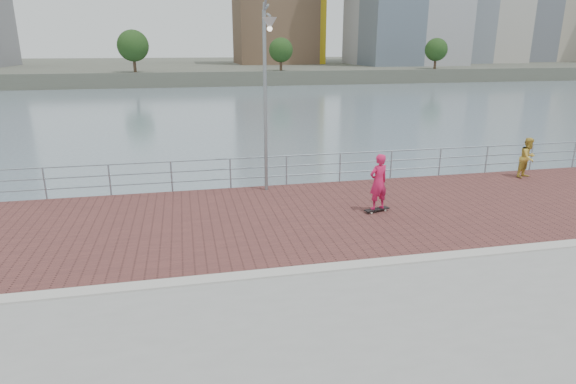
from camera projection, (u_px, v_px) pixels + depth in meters
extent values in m
plane|color=slate|center=(306.00, 346.00, 11.62)|extent=(400.00, 400.00, 0.00)
cube|color=brown|center=(277.00, 218.00, 14.39)|extent=(40.00, 6.80, 0.02)
cube|color=#B7B5AD|center=(306.00, 270.00, 11.02)|extent=(40.00, 0.40, 0.06)
cube|color=#4C5142|center=(190.00, 67.00, 125.67)|extent=(320.00, 95.00, 2.50)
cylinder|color=#8C9EA8|center=(45.00, 184.00, 15.95)|extent=(0.06, 0.06, 1.10)
cylinder|color=#8C9EA8|center=(110.00, 180.00, 16.36)|extent=(0.06, 0.06, 1.10)
cylinder|color=#8C9EA8|center=(172.00, 177.00, 16.78)|extent=(0.06, 0.06, 1.10)
cylinder|color=#8C9EA8|center=(230.00, 174.00, 17.20)|extent=(0.06, 0.06, 1.10)
cylinder|color=#8C9EA8|center=(286.00, 171.00, 17.61)|extent=(0.06, 0.06, 1.10)
cylinder|color=#8C9EA8|center=(340.00, 168.00, 18.03)|extent=(0.06, 0.06, 1.10)
cylinder|color=#8C9EA8|center=(391.00, 165.00, 18.45)|extent=(0.06, 0.06, 1.10)
cylinder|color=#8C9EA8|center=(440.00, 162.00, 18.86)|extent=(0.06, 0.06, 1.10)
cylinder|color=#8C9EA8|center=(486.00, 160.00, 19.28)|extent=(0.06, 0.06, 1.10)
cylinder|color=#8C9EA8|center=(531.00, 157.00, 19.70)|extent=(0.06, 0.06, 1.10)
cylinder|color=#8C9EA8|center=(574.00, 155.00, 20.11)|extent=(0.06, 0.06, 1.10)
cylinder|color=#8C9EA8|center=(258.00, 157.00, 17.24)|extent=(39.00, 0.05, 0.05)
cylinder|color=#8C9EA8|center=(259.00, 167.00, 17.35)|extent=(39.00, 0.05, 0.05)
cylinder|color=#8C9EA8|center=(259.00, 177.00, 17.46)|extent=(39.00, 0.05, 0.05)
cylinder|color=gray|center=(265.00, 105.00, 16.25)|extent=(0.12, 0.12, 6.04)
cylinder|color=gray|center=(267.00, 9.00, 14.89)|extent=(0.07, 1.01, 0.07)
cone|color=#B2B2AD|center=(270.00, 15.00, 14.48)|extent=(0.44, 0.44, 0.35)
cube|color=black|center=(377.00, 209.00, 14.87)|extent=(0.86, 0.43, 0.03)
cylinder|color=beige|center=(371.00, 213.00, 14.70)|extent=(0.07, 0.06, 0.06)
cylinder|color=beige|center=(385.00, 210.00, 14.94)|extent=(0.07, 0.06, 0.06)
cylinder|color=beige|center=(368.00, 211.00, 14.83)|extent=(0.07, 0.06, 0.06)
cylinder|color=beige|center=(382.00, 209.00, 15.07)|extent=(0.07, 0.06, 0.06)
imported|color=#D11B50|center=(378.00, 182.00, 14.61)|extent=(0.72, 0.57, 1.74)
imported|color=gold|center=(528.00, 158.00, 18.53)|extent=(0.92, 0.82, 1.56)
cylinder|color=#473323|center=(134.00, 60.00, 80.19)|extent=(0.50, 0.50, 3.99)
sphere|color=#193814|center=(133.00, 46.00, 79.52)|extent=(5.13, 5.13, 5.13)
cylinder|color=#473323|center=(281.00, 61.00, 85.36)|extent=(0.50, 0.50, 3.30)
sphere|color=#193814|center=(281.00, 50.00, 84.81)|extent=(4.24, 4.24, 4.24)
cylinder|color=#473323|center=(435.00, 60.00, 91.44)|extent=(0.50, 0.50, 3.30)
sphere|color=#193814|center=(436.00, 50.00, 90.89)|extent=(4.24, 4.24, 4.24)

